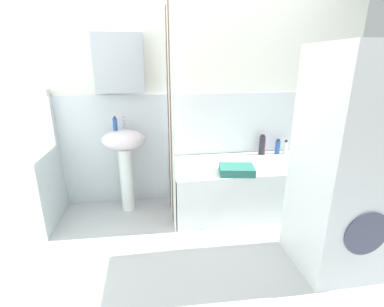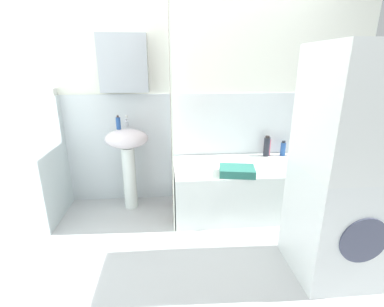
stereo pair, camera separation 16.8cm
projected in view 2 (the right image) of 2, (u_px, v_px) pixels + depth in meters
ground_plane at (227, 268)px, 2.17m from camera, size 4.80×5.60×0.04m
wall_back_tiled at (202, 99)px, 3.00m from camera, size 3.60×0.18×2.40m
wall_left_tiled at (10, 120)px, 2.01m from camera, size 0.07×1.81×2.40m
sink at (128, 151)px, 2.87m from camera, size 0.44×0.34×0.88m
faucet at (127, 121)px, 2.85m from camera, size 0.03×0.12×0.12m
soap_dispenser at (118, 123)px, 2.76m from camera, size 0.05×0.05×0.14m
bathtub at (242, 188)px, 2.93m from camera, size 1.43×0.72×0.51m
shower_curtain at (171, 119)px, 2.63m from camera, size 0.01×0.72×2.00m
shampoo_bottle at (291, 149)px, 3.12m from camera, size 0.05×0.05×0.16m
lotion_bottle at (283, 149)px, 3.11m from camera, size 0.06×0.06×0.17m
conditioner_bottle at (268, 147)px, 3.12m from camera, size 0.05×0.05×0.21m
body_wash_bottle at (267, 146)px, 3.10m from camera, size 0.07×0.07×0.23m
towel_folded at (237, 171)px, 2.60m from camera, size 0.36×0.29×0.07m
washer_dryer_stack at (346, 170)px, 1.89m from camera, size 0.58×0.58×1.64m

